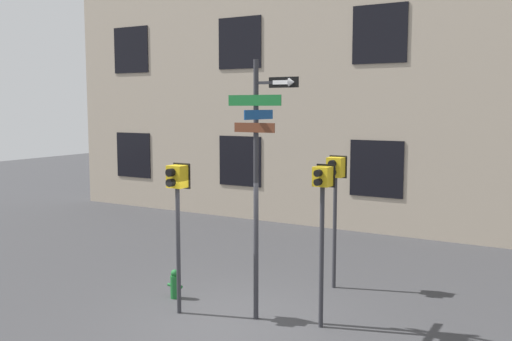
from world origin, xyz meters
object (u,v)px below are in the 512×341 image
object	(u,v)px
street_sign_pole	(259,167)
pedestrian_signal_left	(177,197)
pedestrian_signal_across	(335,184)
fire_hydrant	(175,284)
pedestrian_signal_right	(322,204)

from	to	relation	value
street_sign_pole	pedestrian_signal_left	distance (m)	1.63
pedestrian_signal_across	fire_hydrant	distance (m)	3.88
fire_hydrant	pedestrian_signal_right	bearing A→B (deg)	1.38
fire_hydrant	street_sign_pole	bearing A→B (deg)	-4.56
pedestrian_signal_across	pedestrian_signal_right	bearing A→B (deg)	-73.43
street_sign_pole	pedestrian_signal_right	distance (m)	1.29
street_sign_pole	pedestrian_signal_left	xyz separation A→B (m)	(-1.45, -0.46, -0.58)
pedestrian_signal_left	pedestrian_signal_across	distance (m)	3.44
pedestrian_signal_right	pedestrian_signal_left	bearing A→B (deg)	-164.73
street_sign_pole	pedestrian_signal_left	bearing A→B (deg)	-162.32
fire_hydrant	pedestrian_signal_across	bearing A→B (deg)	41.64
pedestrian_signal_left	pedestrian_signal_across	xyz separation A→B (m)	(1.93, 2.86, 0.02)
pedestrian_signal_right	fire_hydrant	distance (m)	3.68
pedestrian_signal_right	fire_hydrant	bearing A→B (deg)	-178.62
street_sign_pole	pedestrian_signal_right	world-z (taller)	street_sign_pole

